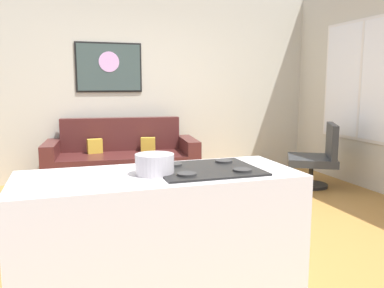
% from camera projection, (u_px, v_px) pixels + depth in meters
% --- Properties ---
extents(ground, '(6.40, 6.40, 0.04)m').
position_uv_depth(ground, '(205.00, 229.00, 3.93)').
color(ground, '#A57537').
extents(back_wall, '(6.40, 0.05, 2.80)m').
position_uv_depth(back_wall, '(151.00, 85.00, 6.00)').
color(back_wall, beige).
rests_on(back_wall, ground).
extents(couch, '(2.12, 1.04, 0.93)m').
position_uv_depth(couch, '(123.00, 164.00, 5.48)').
color(couch, '#481E1D').
rests_on(couch, ground).
extents(coffee_table, '(0.98, 0.57, 0.38)m').
position_uv_depth(coffee_table, '(148.00, 176.00, 4.56)').
color(coffee_table, silver).
rests_on(coffee_table, ground).
extents(armchair, '(0.88, 0.89, 0.88)m').
position_uv_depth(armchair, '(318.00, 157.00, 5.40)').
color(armchair, black).
rests_on(armchair, ground).
extents(kitchen_counter, '(1.63, 0.66, 0.92)m').
position_uv_depth(kitchen_counter, '(160.00, 246.00, 2.35)').
color(kitchen_counter, silver).
rests_on(kitchen_counter, ground).
extents(mixing_bowl, '(0.22, 0.22, 0.12)m').
position_uv_depth(mixing_bowl, '(155.00, 165.00, 2.24)').
color(mixing_bowl, silver).
rests_on(mixing_bowl, kitchen_counter).
extents(wall_painting, '(0.96, 0.03, 0.72)m').
position_uv_depth(wall_painting, '(109.00, 67.00, 5.73)').
color(wall_painting, black).
extents(window, '(0.03, 1.53, 1.65)m').
position_uv_depth(window, '(361.00, 80.00, 5.35)').
color(window, silver).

